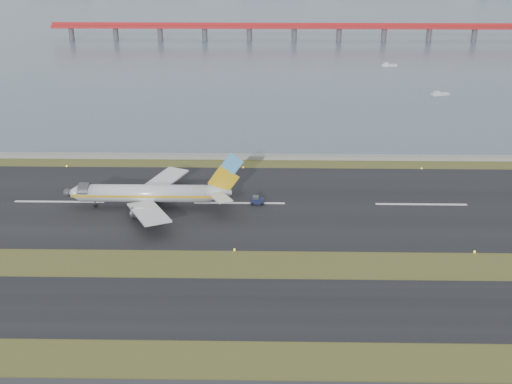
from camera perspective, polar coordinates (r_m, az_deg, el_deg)
ground at (r=114.70m, az=-2.12°, el=-6.99°), size 1000.00×1000.00×0.00m
taxiway_strip at (r=104.40m, az=-2.47°, el=-10.20°), size 1000.00×18.00×0.10m
runway_strip at (r=141.55m, az=-1.48°, el=-1.01°), size 1000.00×45.00×0.10m
seawall at (r=169.33m, az=-1.05°, el=3.17°), size 1000.00×2.50×1.00m
bay_water at (r=562.62m, az=0.46°, el=16.66°), size 1400.00×800.00×1.30m
red_pier at (r=353.45m, az=3.42°, el=14.40°), size 260.00×5.00×10.20m
airliner at (r=139.58m, az=-9.23°, el=-0.13°), size 38.52×32.89×12.80m
pushback_tug at (r=140.70m, az=0.10°, el=-0.75°), size 3.04×1.83×1.93m
workboat_near at (r=244.78m, az=16.00°, el=8.38°), size 7.04×4.06×1.63m
workboat_far at (r=293.26m, az=11.71°, el=10.99°), size 6.89×2.44×1.65m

